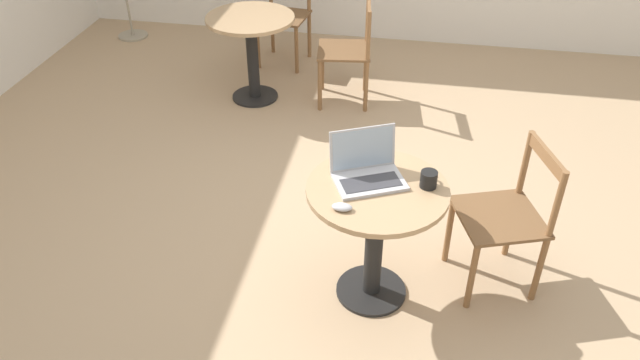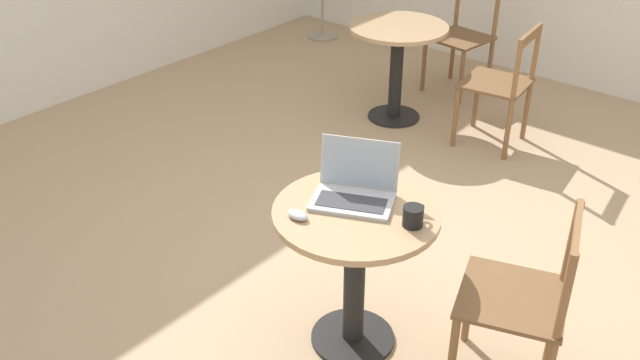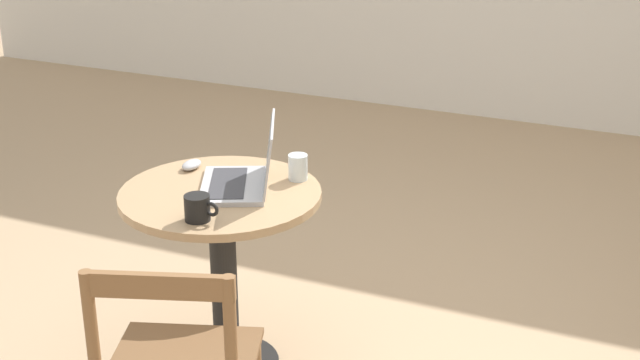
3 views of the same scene
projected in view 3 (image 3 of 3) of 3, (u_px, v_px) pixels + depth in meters
The scene contains 6 objects.
ground_plane at pixel (367, 355), 3.52m from camera, with size 16.00×16.00×0.00m, color tan.
cafe_table_near at pixel (222, 240), 3.25m from camera, with size 0.73×0.73×0.73m.
laptop at pixel (245, 175), 3.19m from camera, with size 0.39×0.43×0.24m.
mouse at pixel (192, 165), 3.38m from camera, with size 0.06×0.10×0.03m.
mug at pixel (198, 208), 2.93m from camera, with size 0.12×0.09×0.09m.
drinking_glass at pixel (298, 167), 3.26m from camera, with size 0.07×0.07×0.10m.
Camera 3 is at (1.04, -2.83, 1.96)m, focal length 50.00 mm.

